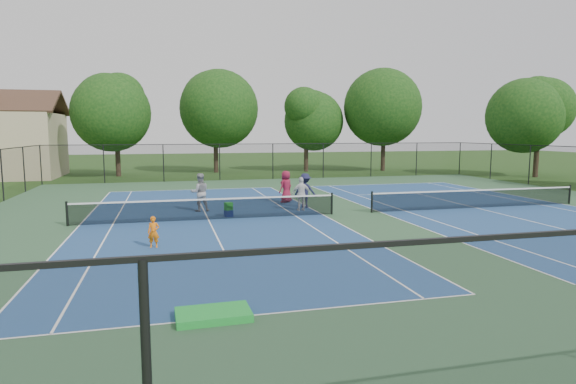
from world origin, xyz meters
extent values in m
plane|color=#234716|center=(0.00, 0.00, 0.00)|extent=(140.00, 140.00, 0.00)
cube|color=#305638|center=(0.00, 0.00, 0.00)|extent=(36.00, 36.00, 0.01)
cube|color=navy|center=(-7.00, 0.00, 0.01)|extent=(10.97, 23.77, 0.00)
cube|color=white|center=(-7.00, 11.88, 0.01)|extent=(10.97, 0.06, 0.00)
cube|color=white|center=(-7.00, -11.88, 0.01)|extent=(10.97, 0.06, 0.00)
cube|color=white|center=(-12.48, 0.00, 0.01)|extent=(0.06, 23.77, 0.00)
cube|color=white|center=(-1.51, 0.00, 0.01)|extent=(0.06, 23.77, 0.00)
cube|color=white|center=(-11.12, 0.00, 0.01)|extent=(0.06, 23.77, 0.00)
cube|color=white|center=(-2.88, 0.00, 0.01)|extent=(0.06, 23.77, 0.00)
cube|color=white|center=(-7.00, 6.40, 0.01)|extent=(8.23, 0.06, 0.00)
cube|color=white|center=(-7.00, -6.40, 0.01)|extent=(8.23, 0.06, 0.00)
cube|color=white|center=(-7.00, 0.00, 0.01)|extent=(0.06, 12.80, 0.00)
cylinder|color=black|center=(-12.95, 0.00, 0.54)|extent=(0.10, 0.10, 1.07)
cylinder|color=black|center=(-1.05, 0.00, 0.54)|extent=(0.10, 0.10, 1.07)
cube|color=black|center=(-7.00, 0.00, 0.47)|extent=(11.90, 0.01, 0.90)
cube|color=white|center=(-7.00, 0.00, 0.95)|extent=(11.90, 0.04, 0.07)
cube|color=navy|center=(7.00, 0.00, 0.01)|extent=(10.97, 23.77, 0.00)
cube|color=white|center=(7.00, 11.88, 0.01)|extent=(10.97, 0.06, 0.00)
cube|color=white|center=(1.51, 0.00, 0.01)|extent=(0.06, 23.77, 0.00)
cube|color=white|center=(12.48, 0.00, 0.01)|extent=(0.06, 23.77, 0.00)
cube|color=white|center=(2.88, 0.00, 0.01)|extent=(0.06, 23.77, 0.00)
cube|color=white|center=(11.12, 0.00, 0.01)|extent=(0.06, 23.77, 0.00)
cube|color=white|center=(7.00, 6.40, 0.01)|extent=(8.23, 0.06, 0.00)
cube|color=white|center=(7.00, -6.40, 0.01)|extent=(8.23, 0.06, 0.00)
cube|color=white|center=(7.00, 0.00, 0.01)|extent=(0.06, 12.80, 0.00)
cylinder|color=black|center=(1.05, 0.00, 0.54)|extent=(0.10, 0.10, 1.07)
cylinder|color=black|center=(12.95, 0.00, 0.54)|extent=(0.10, 0.10, 1.07)
cube|color=black|center=(7.00, 0.00, 0.47)|extent=(11.90, 0.01, 0.90)
cube|color=white|center=(7.00, 0.00, 0.95)|extent=(11.90, 0.04, 0.07)
cylinder|color=black|center=(-18.00, 18.00, 1.50)|extent=(0.08, 0.08, 3.00)
cylinder|color=black|center=(-13.50, 18.00, 1.50)|extent=(0.08, 0.08, 3.00)
cylinder|color=black|center=(-9.00, 18.00, 1.50)|extent=(0.08, 0.08, 3.00)
cylinder|color=black|center=(-4.50, 18.00, 1.50)|extent=(0.08, 0.08, 3.00)
cylinder|color=black|center=(0.00, 18.00, 1.50)|extent=(0.08, 0.08, 3.00)
cylinder|color=black|center=(4.50, 18.00, 1.50)|extent=(0.08, 0.08, 3.00)
cylinder|color=black|center=(9.00, 18.00, 1.50)|extent=(0.08, 0.08, 3.00)
cylinder|color=black|center=(13.50, 18.00, 1.50)|extent=(0.08, 0.08, 3.00)
cylinder|color=black|center=(18.00, 18.00, 1.50)|extent=(0.08, 0.08, 3.00)
cylinder|color=black|center=(18.00, 9.00, 1.50)|extent=(0.08, 0.08, 3.00)
cylinder|color=black|center=(-18.00, 9.00, 1.50)|extent=(0.08, 0.08, 3.00)
cylinder|color=black|center=(18.00, 13.50, 1.50)|extent=(0.08, 0.08, 3.00)
cylinder|color=black|center=(-18.00, 13.50, 1.50)|extent=(0.08, 0.08, 3.00)
cube|color=black|center=(0.00, 18.00, 1.50)|extent=(36.00, 0.01, 3.00)
cube|color=black|center=(0.00, 18.00, 3.00)|extent=(36.00, 0.05, 0.05)
cylinder|color=#2D2116|center=(-13.00, 24.00, 1.89)|extent=(0.44, 0.44, 3.78)
sphere|color=#0F3710|center=(-13.00, 24.00, 5.65)|extent=(6.80, 6.80, 6.80)
sphere|color=#0F3710|center=(-13.00, 24.00, 6.31)|extent=(5.58, 5.58, 5.58)
sphere|color=#0F3710|center=(-13.00, 24.00, 6.98)|extent=(4.35, 4.35, 4.35)
cylinder|color=#2D2116|center=(-4.00, 26.00, 2.07)|extent=(0.44, 0.44, 4.14)
sphere|color=#0F3710|center=(-4.00, 26.00, 6.23)|extent=(7.60, 7.60, 7.60)
sphere|color=#0F3710|center=(-4.00, 26.00, 6.85)|extent=(6.23, 6.23, 6.23)
sphere|color=#0F3710|center=(-4.00, 26.00, 7.48)|extent=(4.86, 4.86, 4.86)
cylinder|color=#2D2116|center=(5.00, 25.00, 1.71)|extent=(0.44, 0.44, 3.42)
sphere|color=#0F3710|center=(5.00, 25.00, 5.07)|extent=(6.00, 6.00, 6.00)
sphere|color=#0F3710|center=(5.00, 25.00, 5.77)|extent=(4.92, 4.92, 4.92)
sphere|color=#0F3710|center=(5.00, 25.00, 6.48)|extent=(3.84, 3.84, 3.84)
cylinder|color=#2D2116|center=(13.00, 24.00, 2.16)|extent=(0.44, 0.44, 4.32)
sphere|color=#0F3710|center=(13.00, 24.00, 6.46)|extent=(7.80, 7.80, 7.80)
sphere|color=#0F3710|center=(13.00, 24.00, 7.08)|extent=(6.40, 6.40, 6.40)
sphere|color=#0F3710|center=(13.00, 24.00, 7.69)|extent=(4.99, 4.99, 4.99)
cylinder|color=#2D2116|center=(23.00, 14.00, 1.80)|extent=(0.44, 0.44, 3.60)
sphere|color=#0F3710|center=(23.00, 14.00, 5.41)|extent=(6.60, 6.60, 6.60)
sphere|color=#0F3710|center=(23.00, 14.00, 6.09)|extent=(5.41, 5.41, 5.41)
sphere|color=#0F3710|center=(23.00, 14.00, 6.76)|extent=(4.22, 4.22, 4.22)
cube|color=#422B1E|center=(-23.00, 27.00, 6.58)|extent=(10.80, 4.10, 2.15)
imported|color=orange|center=(-9.29, -4.88, 0.55)|extent=(0.44, 0.33, 1.10)
imported|color=gray|center=(-7.19, 2.50, 0.97)|extent=(0.99, 0.80, 1.93)
imported|color=silver|center=(-2.18, 1.43, 0.86)|extent=(1.01, 0.42, 1.72)
imported|color=#1C1D3E|center=(-1.70, 2.40, 0.91)|extent=(1.36, 1.20, 1.82)
imported|color=maroon|center=(-2.24, 4.41, 0.91)|extent=(1.06, 0.97, 1.82)
cube|color=navy|center=(-6.00, 0.60, 0.16)|extent=(0.43, 0.41, 0.32)
cube|color=green|center=(-6.00, 0.60, 0.50)|extent=(0.41, 0.38, 0.36)
cube|color=green|center=(-7.91, -11.83, 0.09)|extent=(1.61, 0.99, 0.17)
camera|label=1|loc=(-8.80, -21.84, 3.99)|focal=30.00mm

